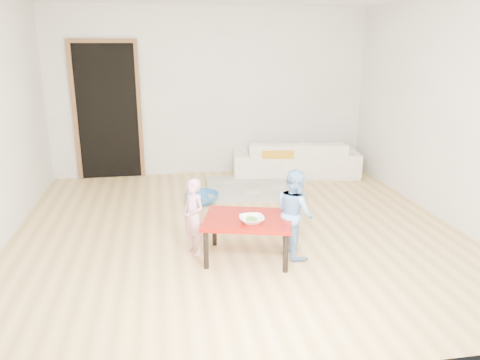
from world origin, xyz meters
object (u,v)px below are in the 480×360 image
object	(u,v)px
child_pink	(193,217)
child_blue	(295,213)
bowl	(252,220)
basin	(202,198)
red_table	(248,238)
sofa	(295,158)

from	to	relation	value
child_pink	child_blue	world-z (taller)	child_blue
bowl	basin	xyz separation A→B (m)	(-0.31, 1.84, -0.38)
red_table	bowl	xyz separation A→B (m)	(0.01, -0.12, 0.24)
sofa	bowl	world-z (taller)	sofa
sofa	child_pink	size ratio (longest dim) A/B	2.51
red_table	bowl	bearing A→B (deg)	-83.92
sofa	red_table	world-z (taller)	sofa
sofa	child_blue	xyz separation A→B (m)	(-0.82, -2.79, 0.16)
sofa	bowl	xyz separation A→B (m)	(-1.28, -2.91, 0.17)
red_table	child_pink	size ratio (longest dim) A/B	1.08
red_table	child_pink	world-z (taller)	child_pink
child_pink	basin	xyz separation A→B (m)	(0.22, 1.51, -0.32)
red_table	child_blue	distance (m)	0.53
red_table	bowl	distance (m)	0.27
bowl	basin	size ratio (longest dim) A/B	0.53
child_pink	red_table	bearing A→B (deg)	34.75
bowl	child_blue	world-z (taller)	child_blue
red_table	sofa	bearing A→B (deg)	65.15
red_table	child_pink	xyz separation A→B (m)	(-0.52, 0.20, 0.18)
basin	child_pink	bearing A→B (deg)	-98.14
sofa	child_pink	xyz separation A→B (m)	(-1.81, -2.59, 0.10)
sofa	child_blue	distance (m)	2.91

